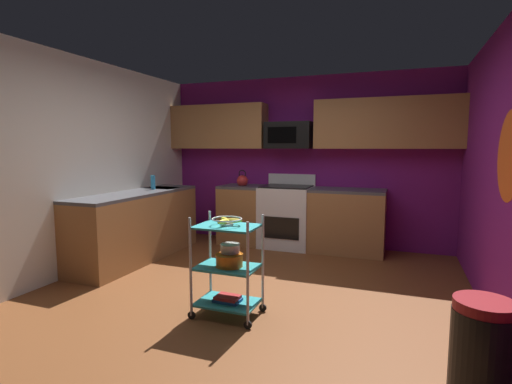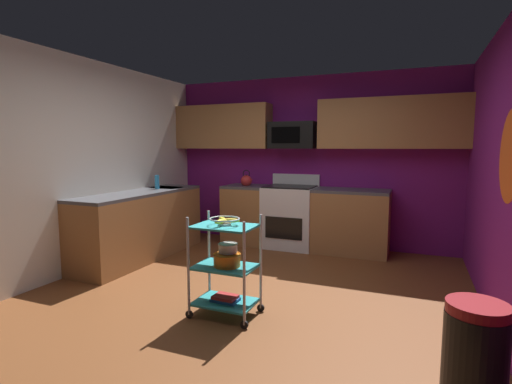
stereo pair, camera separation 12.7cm
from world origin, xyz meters
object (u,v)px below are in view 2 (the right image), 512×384
(dish_soap_bottle, at_px, (157,182))
(mixing_bowl_small, at_px, (228,248))
(microwave, at_px, (293,135))
(book_stack, at_px, (226,298))
(fruit_bowl, at_px, (225,220))
(oven_range, at_px, (290,216))
(kettle, at_px, (246,181))
(trash_can, at_px, (474,360))
(rolling_cart, at_px, (225,267))
(mixing_bowl_large, at_px, (227,260))

(dish_soap_bottle, bearing_deg, mixing_bowl_small, -38.93)
(microwave, xyz_separation_m, mixing_bowl_small, (0.20, -2.64, -1.08))
(book_stack, bearing_deg, microwave, 94.17)
(fruit_bowl, bearing_deg, oven_range, 94.33)
(book_stack, bearing_deg, kettle, 109.79)
(book_stack, relative_size, trash_can, 0.37)
(mixing_bowl_small, distance_m, book_stack, 0.47)
(microwave, height_order, kettle, microwave)
(oven_range, distance_m, book_stack, 2.60)
(trash_can, bearing_deg, microwave, 122.18)
(microwave, bearing_deg, kettle, -171.54)
(mixing_bowl_small, xyz_separation_m, book_stack, (-0.01, -0.04, -0.46))
(fruit_bowl, bearing_deg, kettle, 109.79)
(rolling_cart, relative_size, dish_soap_bottle, 4.57)
(microwave, relative_size, kettle, 2.65)
(microwave, xyz_separation_m, dish_soap_bottle, (-1.70, -1.10, -0.68))
(rolling_cart, xyz_separation_m, dish_soap_bottle, (-1.90, 1.58, 0.57))
(mixing_bowl_small, xyz_separation_m, kettle, (-0.93, 2.53, 0.38))
(trash_can, bearing_deg, mixing_bowl_large, 160.98)
(trash_can, bearing_deg, fruit_bowl, 161.14)
(rolling_cart, xyz_separation_m, book_stack, (0.00, 0.00, -0.30))
(book_stack, bearing_deg, fruit_bowl, 93.13)
(mixing_bowl_large, xyz_separation_m, book_stack, (-0.02, 0.00, -0.36))
(microwave, height_order, dish_soap_bottle, microwave)
(mixing_bowl_small, distance_m, trash_can, 2.03)
(kettle, height_order, trash_can, kettle)
(rolling_cart, distance_m, mixing_bowl_large, 0.07)
(fruit_bowl, relative_size, trash_can, 0.41)
(microwave, distance_m, fruit_bowl, 2.81)
(mixing_bowl_large, bearing_deg, kettle, 110.14)
(microwave, xyz_separation_m, fruit_bowl, (0.20, -2.68, -0.82))
(rolling_cart, relative_size, trash_can, 1.39)
(oven_range, height_order, mixing_bowl_small, oven_range)
(mixing_bowl_large, distance_m, kettle, 2.78)
(kettle, xyz_separation_m, trash_can, (2.82, -3.22, -0.67))
(trash_can, bearing_deg, book_stack, 161.14)
(dish_soap_bottle, bearing_deg, rolling_cart, -39.74)
(kettle, bearing_deg, oven_range, 0.30)
(microwave, bearing_deg, book_stack, -85.83)
(oven_range, bearing_deg, rolling_cart, -85.67)
(trash_can, bearing_deg, oven_range, 123.00)
(rolling_cart, distance_m, book_stack, 0.30)
(oven_range, relative_size, mixing_bowl_large, 4.37)
(oven_range, relative_size, rolling_cart, 1.20)
(mixing_bowl_small, height_order, trash_can, trash_can)
(mixing_bowl_small, bearing_deg, oven_range, 94.61)
(kettle, height_order, dish_soap_bottle, kettle)
(mixing_bowl_large, relative_size, book_stack, 1.03)
(oven_range, distance_m, kettle, 0.90)
(rolling_cart, distance_m, fruit_bowl, 0.42)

